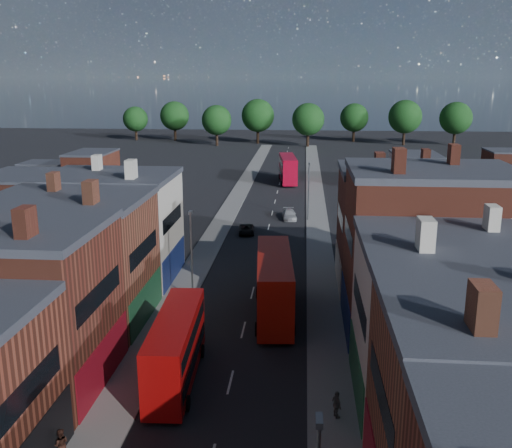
% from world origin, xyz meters
% --- Properties ---
extents(pavement_west, '(3.00, 200.00, 0.12)m').
position_xyz_m(pavement_west, '(-6.50, 50.00, 0.06)').
color(pavement_west, gray).
rests_on(pavement_west, ground).
extents(pavement_east, '(3.00, 200.00, 0.12)m').
position_xyz_m(pavement_east, '(6.50, 50.00, 0.06)').
color(pavement_east, gray).
rests_on(pavement_east, ground).
extents(lamp_post_2, '(0.25, 0.70, 8.12)m').
position_xyz_m(lamp_post_2, '(-5.20, 30.00, 4.70)').
color(lamp_post_2, slate).
rests_on(lamp_post_2, ground).
extents(lamp_post_3, '(0.25, 0.70, 8.12)m').
position_xyz_m(lamp_post_3, '(5.20, 60.00, 4.70)').
color(lamp_post_3, slate).
rests_on(lamp_post_3, ground).
extents(bus_0, '(3.01, 10.55, 4.51)m').
position_xyz_m(bus_0, '(-3.50, 15.86, 2.43)').
color(bus_0, '#A90909').
rests_on(bus_0, ground).
extents(bus_1, '(3.74, 12.30, 5.24)m').
position_xyz_m(bus_1, '(2.26, 27.01, 2.83)').
color(bus_1, '#BB160A').
rests_on(bus_1, ground).
extents(bus_2, '(3.87, 11.81, 5.01)m').
position_xyz_m(bus_2, '(1.50, 89.21, 2.70)').
color(bus_2, '#AB0720').
rests_on(bus_2, ground).
extents(car_2, '(2.29, 4.26, 1.14)m').
position_xyz_m(car_2, '(-2.63, 52.41, 0.57)').
color(car_2, black).
rests_on(car_2, ground).
extents(car_3, '(2.22, 4.58, 1.29)m').
position_xyz_m(car_3, '(2.61, 60.61, 0.64)').
color(car_3, silver).
rests_on(car_3, ground).
extents(ped_1, '(0.95, 0.73, 1.72)m').
position_xyz_m(ped_1, '(-7.70, 7.45, 0.98)').
color(ped_1, '#3C2018').
rests_on(ped_1, pavement_west).
extents(ped_3, '(0.81, 1.08, 1.67)m').
position_xyz_m(ped_3, '(6.68, 12.42, 0.96)').
color(ped_3, '#5B554E').
rests_on(ped_3, pavement_east).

